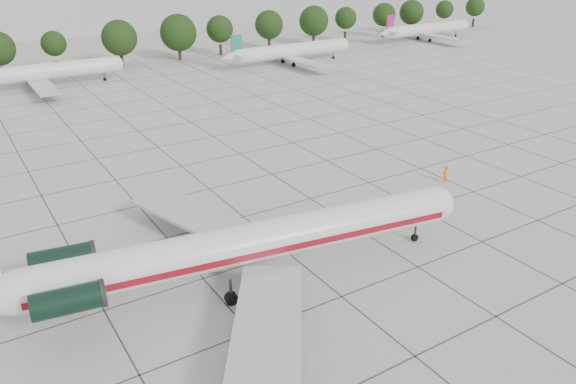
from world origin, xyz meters
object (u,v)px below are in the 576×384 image
at_px(ground_crew, 445,174).
at_px(bg_airliner_c, 40,73).
at_px(bg_airliner_e, 427,29).
at_px(bg_airliner_d, 291,51).
at_px(main_airliner, 227,248).

bearing_deg(ground_crew, bg_airliner_c, -96.38).
bearing_deg(bg_airliner_e, bg_airliner_d, -171.43).
relative_size(main_airliner, bg_airliner_d, 1.45).
relative_size(ground_crew, bg_airliner_e, 0.07).
xyz_separation_m(ground_crew, bg_airliner_e, (67.77, 70.97, 1.95)).
distance_m(bg_airliner_c, bg_airliner_e, 97.83).
height_order(main_airliner, ground_crew, main_airliner).
xyz_separation_m(bg_airliner_d, bg_airliner_e, (47.67, 7.18, 0.00)).
distance_m(bg_airliner_d, bg_airliner_e, 48.21).
height_order(ground_crew, bg_airliner_c, bg_airliner_c).
xyz_separation_m(main_airliner, ground_crew, (30.00, 5.53, -2.45)).
bearing_deg(bg_airliner_e, bg_airliner_c, -179.43).
xyz_separation_m(bg_airliner_c, bg_airliner_e, (97.83, 0.97, 0.00)).
height_order(ground_crew, bg_airliner_e, bg_airliner_e).
bearing_deg(ground_crew, bg_airliner_d, -137.11).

